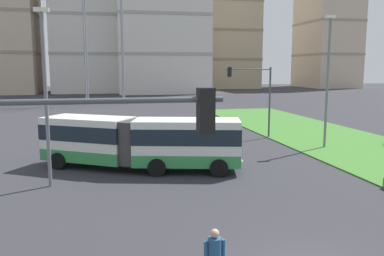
{
  "coord_description": "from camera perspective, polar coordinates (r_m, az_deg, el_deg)",
  "views": [
    {
      "loc": [
        -5.51,
        -9.71,
        5.89
      ],
      "look_at": [
        -0.48,
        14.37,
        2.2
      ],
      "focal_mm": 37.41,
      "sensor_mm": 36.0,
      "label": 1
    }
  ],
  "objects": [
    {
      "name": "apartment_tower_westcentre",
      "position": [
        104.76,
        -13.33,
        17.27
      ],
      "size": [
        22.02,
        16.24,
        44.37
      ],
      "color": "silver",
      "rests_on": "ground"
    },
    {
      "name": "traffic_light_far_right",
      "position": [
        33.97,
        9.05,
        5.45
      ],
      "size": [
        3.96,
        0.28,
        5.98
      ],
      "color": "#474C51",
      "rests_on": "ground"
    },
    {
      "name": "pedestrian_crossing",
      "position": [
        11.05,
        3.23,
        -17.72
      ],
      "size": [
        0.58,
        0.36,
        1.74
      ],
      "color": "black",
      "rests_on": "ground"
    },
    {
      "name": "articulated_bus",
      "position": [
        23.57,
        -7.46,
        -1.9
      ],
      "size": [
        11.73,
        6.73,
        3.0
      ],
      "color": "silver",
      "rests_on": "ground"
    },
    {
      "name": "car_maroon_sedan",
      "position": [
        29.43,
        -12.66,
        -1.73
      ],
      "size": [
        4.6,
        2.49,
        1.58
      ],
      "color": "maroon",
      "rests_on": "ground"
    },
    {
      "name": "apartment_tower_eastcentre",
      "position": [
        124.21,
        3.9,
        15.18
      ],
      "size": [
        20.79,
        19.02,
        40.59
      ],
      "color": "tan",
      "rests_on": "ground"
    },
    {
      "name": "transmission_pylon",
      "position": [
        69.79,
        -12.59,
        16.27
      ],
      "size": [
        9.0,
        6.24,
        28.26
      ],
      "color": "gray",
      "rests_on": "ground"
    },
    {
      "name": "streetlight_left",
      "position": [
        20.76,
        -20.15,
        5.01
      ],
      "size": [
        0.7,
        0.28,
        8.72
      ],
      "color": "slate",
      "rests_on": "ground"
    },
    {
      "name": "apartment_tower_east",
      "position": [
        133.63,
        18.87,
        15.88
      ],
      "size": [
        14.33,
        18.84,
        48.01
      ],
      "color": "#C6B299",
      "rests_on": "ground"
    },
    {
      "name": "streetlight_median",
      "position": [
        30.88,
        18.79,
        6.9
      ],
      "size": [
        0.7,
        0.28,
        9.61
      ],
      "color": "slate",
      "rests_on": "ground"
    },
    {
      "name": "traffic_light_near_left",
      "position": [
        7.04,
        -16.57,
        -8.54
      ],
      "size": [
        4.01,
        0.28,
        5.55
      ],
      "color": "#474C51",
      "rests_on": "ground"
    }
  ]
}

